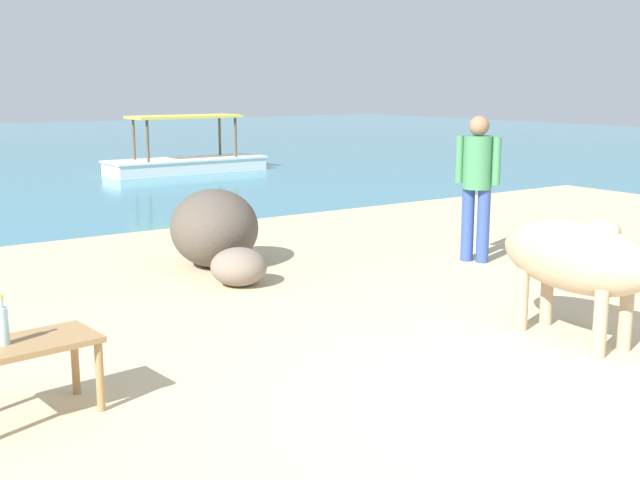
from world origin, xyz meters
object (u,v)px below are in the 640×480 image
(low_bench_table, at_px, (31,354))
(person_standing, at_px, (477,177))
(boat_white, at_px, (186,160))
(bottle, at_px, (3,325))
(cow, at_px, (580,259))

(low_bench_table, height_order, person_standing, person_standing)
(boat_white, bearing_deg, person_standing, -98.19)
(low_bench_table, xyz_separation_m, person_standing, (5.23, 1.54, 0.55))
(person_standing, distance_m, boat_white, 10.58)
(low_bench_table, bearing_deg, bottle, 168.92)
(person_standing, bearing_deg, bottle, 170.07)
(cow, height_order, person_standing, person_standing)
(person_standing, xyz_separation_m, boat_white, (1.38, 10.47, -0.70))
(cow, bearing_deg, person_standing, 152.98)
(cow, relative_size, low_bench_table, 2.19)
(bottle, height_order, person_standing, person_standing)
(cow, distance_m, low_bench_table, 3.95)
(person_standing, height_order, boat_white, person_standing)
(low_bench_table, xyz_separation_m, boat_white, (6.62, 12.01, -0.14))
(cow, bearing_deg, low_bench_table, -100.92)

